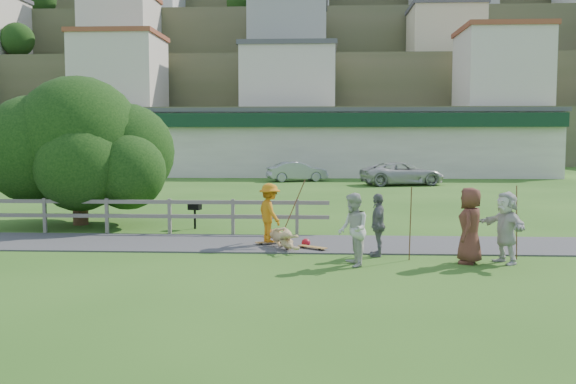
% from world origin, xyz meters
% --- Properties ---
extents(ground, '(260.00, 260.00, 0.00)m').
position_xyz_m(ground, '(0.00, 0.00, 0.00)').
color(ground, '#2B5919').
rests_on(ground, ground).
extents(path, '(34.00, 3.00, 0.04)m').
position_xyz_m(path, '(0.00, 1.50, 0.02)').
color(path, '#3E3E41').
rests_on(path, ground).
extents(fence, '(15.05, 0.10, 1.10)m').
position_xyz_m(fence, '(-4.62, 3.30, 0.72)').
color(fence, slate).
rests_on(fence, ground).
extents(strip_mall, '(32.50, 10.75, 5.10)m').
position_xyz_m(strip_mall, '(4.00, 34.94, 2.58)').
color(strip_mall, beige).
rests_on(strip_mall, ground).
extents(hillside, '(220.00, 67.00, 47.50)m').
position_xyz_m(hillside, '(0.00, 91.31, 14.41)').
color(hillside, '#495431').
rests_on(hillside, ground).
extents(skater_rider, '(1.04, 1.23, 1.64)m').
position_xyz_m(skater_rider, '(1.31, 1.31, 0.82)').
color(skater_rider, orange).
rests_on(skater_rider, ground).
extents(skater_fallen, '(1.71, 1.08, 0.62)m').
position_xyz_m(skater_fallen, '(1.73, 0.67, 0.31)').
color(skater_fallen, tan).
rests_on(skater_fallen, ground).
extents(spectator_a, '(0.79, 0.94, 1.73)m').
position_xyz_m(spectator_a, '(3.50, -1.46, 0.87)').
color(spectator_a, beige).
rests_on(spectator_a, ground).
extents(spectator_b, '(0.48, 0.98, 1.61)m').
position_xyz_m(spectator_b, '(4.20, -0.15, 0.80)').
color(spectator_b, slate).
rests_on(spectator_b, ground).
extents(spectator_c, '(0.85, 1.04, 1.84)m').
position_xyz_m(spectator_c, '(6.32, -0.98, 0.92)').
color(spectator_c, brown).
rests_on(spectator_c, ground).
extents(spectator_d, '(1.09, 1.69, 1.74)m').
position_xyz_m(spectator_d, '(7.18, -0.92, 0.87)').
color(spectator_d, silver).
rests_on(spectator_d, ground).
extents(car_silver, '(4.25, 2.50, 1.32)m').
position_xyz_m(car_silver, '(1.08, 26.89, 0.66)').
color(car_silver, '#97999E').
rests_on(car_silver, ground).
extents(car_white, '(5.58, 3.53, 1.44)m').
position_xyz_m(car_white, '(7.79, 23.80, 0.72)').
color(car_white, '#B9B9B5').
rests_on(car_white, ground).
extents(tree, '(7.00, 7.00, 4.22)m').
position_xyz_m(tree, '(-5.56, 5.16, 2.11)').
color(tree, black).
rests_on(tree, ground).
extents(bbq, '(0.45, 0.38, 0.84)m').
position_xyz_m(bbq, '(-1.42, 4.38, 0.42)').
color(bbq, black).
rests_on(bbq, ground).
extents(longboard_rider, '(0.83, 0.48, 0.09)m').
position_xyz_m(longboard_rider, '(1.31, 1.31, 0.05)').
color(longboard_rider, olive).
rests_on(longboard_rider, ground).
extents(longboard_fallen, '(0.81, 0.67, 0.09)m').
position_xyz_m(longboard_fallen, '(2.53, 0.57, 0.05)').
color(longboard_fallen, olive).
rests_on(longboard_fallen, ground).
extents(helmet, '(0.24, 0.24, 0.24)m').
position_xyz_m(helmet, '(2.33, 1.02, 0.12)').
color(helmet, '#A4111F').
rests_on(helmet, ground).
extents(pole_rider, '(0.03, 0.03, 1.98)m').
position_xyz_m(pole_rider, '(1.91, 1.71, 0.99)').
color(pole_rider, brown).
rests_on(pole_rider, ground).
extents(pole_spec_left, '(0.03, 0.03, 1.81)m').
position_xyz_m(pole_spec_left, '(4.94, -0.65, 0.91)').
color(pole_spec_left, brown).
rests_on(pole_spec_left, ground).
extents(pole_spec_right, '(0.03, 0.03, 1.84)m').
position_xyz_m(pole_spec_right, '(7.58, -0.42, 0.92)').
color(pole_spec_right, brown).
rests_on(pole_spec_right, ground).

